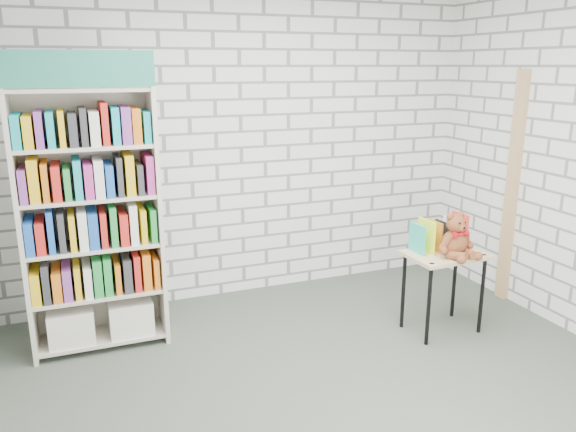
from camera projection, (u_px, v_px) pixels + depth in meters
name	position (u px, v px, depth m)	size (l,w,h in m)	color
ground	(333.00, 399.00, 3.70)	(4.50, 4.50, 0.00)	#3F493E
room_shell	(340.00, 127.00, 3.24)	(4.52, 4.02, 2.81)	silver
bookshelf	(92.00, 220.00, 4.18)	(0.99, 0.39, 2.23)	beige
display_table	(444.00, 264.00, 4.53)	(0.64, 0.46, 0.67)	tan
table_books	(438.00, 234.00, 4.56)	(0.44, 0.21, 0.26)	#29B39D
teddy_bear	(457.00, 239.00, 4.38)	(0.33, 0.31, 0.36)	brown
door_trim	(512.00, 189.00, 5.06)	(0.05, 0.12, 2.10)	tan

